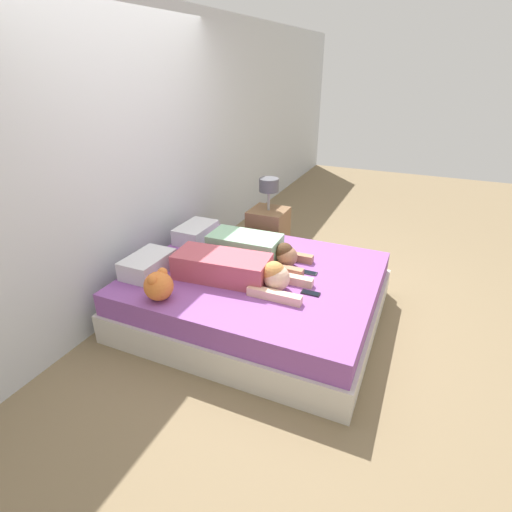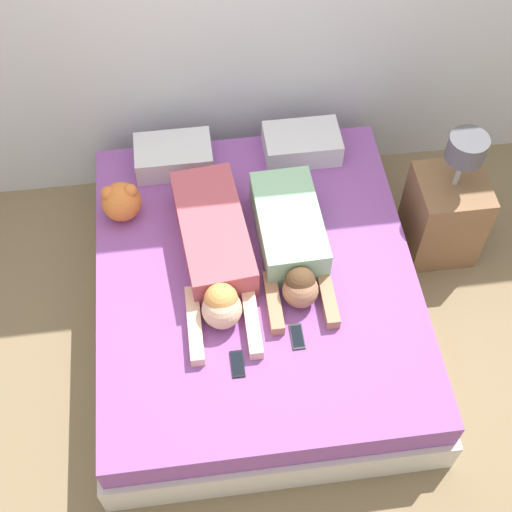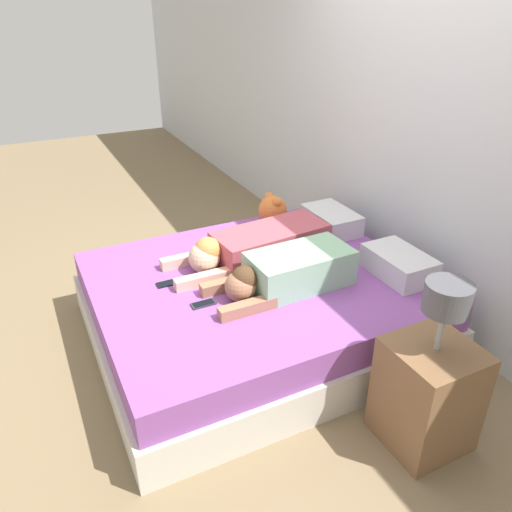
% 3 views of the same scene
% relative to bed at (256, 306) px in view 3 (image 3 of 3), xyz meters
% --- Properties ---
extents(ground_plane, '(12.00, 12.00, 0.00)m').
position_rel_bed_xyz_m(ground_plane, '(0.00, 0.00, -0.22)').
color(ground_plane, '#7F6B4C').
extents(wall_back, '(12.00, 0.06, 2.60)m').
position_rel_bed_xyz_m(wall_back, '(0.00, 1.19, 1.08)').
color(wall_back, silver).
rests_on(wall_back, ground_plane).
extents(bed, '(1.78, 2.08, 0.45)m').
position_rel_bed_xyz_m(bed, '(0.00, 0.00, 0.00)').
color(bed, beige).
rests_on(bed, ground_plane).
extents(pillow_head_left, '(0.45, 0.29, 0.16)m').
position_rel_bed_xyz_m(pillow_head_left, '(-0.39, 0.84, 0.31)').
color(pillow_head_left, silver).
rests_on(pillow_head_left, bed).
extents(pillow_head_right, '(0.45, 0.29, 0.16)m').
position_rel_bed_xyz_m(pillow_head_right, '(0.39, 0.84, 0.31)').
color(pillow_head_right, silver).
rests_on(pillow_head_right, bed).
extents(person_left, '(0.41, 1.15, 0.24)m').
position_rel_bed_xyz_m(person_left, '(-0.21, 0.09, 0.33)').
color(person_left, '#B24C59').
rests_on(person_left, bed).
extents(person_right, '(0.36, 0.93, 0.23)m').
position_rel_bed_xyz_m(person_right, '(0.21, 0.11, 0.34)').
color(person_right, '#8CBF99').
rests_on(person_right, bed).
extents(cell_phone_left, '(0.06, 0.15, 0.01)m').
position_rel_bed_xyz_m(cell_phone_left, '(-0.16, -0.54, 0.24)').
color(cell_phone_left, black).
rests_on(cell_phone_left, bed).
extents(cell_phone_right, '(0.06, 0.15, 0.01)m').
position_rel_bed_xyz_m(cell_phone_right, '(0.16, -0.42, 0.24)').
color(cell_phone_right, '#2D2D33').
rests_on(cell_phone_right, bed).
extents(plush_toy, '(0.22, 0.22, 0.24)m').
position_rel_bed_xyz_m(plush_toy, '(-0.70, 0.49, 0.35)').
color(plush_toy, orange).
rests_on(plush_toy, bed).
extents(nightstand, '(0.41, 0.41, 0.94)m').
position_rel_bed_xyz_m(nightstand, '(1.19, 0.37, 0.11)').
color(nightstand, brown).
rests_on(nightstand, ground_plane).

